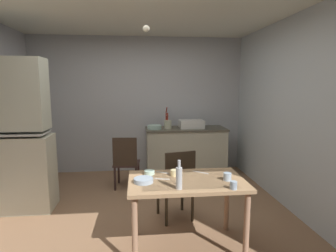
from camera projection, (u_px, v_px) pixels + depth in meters
ground_plane at (141, 218)px, 3.54m from camera, size 5.09×5.09×0.00m
wall_back at (138, 105)px, 5.41m from camera, size 4.10×0.10×2.58m
wall_right at (300, 116)px, 3.57m from camera, size 0.10×4.19×2.58m
ceiling_slab at (137, 0)px, 3.16m from camera, size 4.10×4.19×0.10m
hutch_cabinet at (19, 141)px, 3.67m from camera, size 0.81×0.45×2.03m
counter_cabinet at (186, 151)px, 5.26m from camera, size 1.49×0.64×0.88m
sink_basin at (191, 124)px, 5.20m from camera, size 0.44×0.34×0.15m
hand_pump at (167, 119)px, 5.18m from camera, size 0.05×0.27×0.39m
mixing_bowl_counter at (155, 127)px, 5.08m from camera, size 0.26×0.26×0.07m
stoneware_crock at (168, 124)px, 5.14m from camera, size 0.13×0.13×0.15m
dining_table at (187, 189)px, 2.83m from camera, size 1.17×0.72×0.73m
chair_far_side at (177, 184)px, 3.43m from camera, size 0.48×0.48×0.90m
chair_by_counter at (126, 161)px, 4.51m from camera, size 0.44×0.44×0.86m
serving_bowl_wide at (149, 172)px, 2.98m from camera, size 0.11×0.11×0.04m
soup_bowl_small at (144, 180)px, 2.73m from camera, size 0.19×0.19×0.04m
mug_tall at (175, 173)px, 2.93m from camera, size 0.09×0.09×0.06m
mug_dark at (234, 185)px, 2.55m from camera, size 0.07×0.07×0.08m
teacup_cream at (227, 177)px, 2.79m from camera, size 0.08×0.08×0.08m
glass_bottle at (179, 177)px, 2.54m from camera, size 0.06×0.06×0.27m
table_knife at (200, 172)px, 3.04m from camera, size 0.16×0.13×0.00m
teaspoon_near_bowl at (162, 179)px, 2.83m from camera, size 0.16×0.06×0.00m
teaspoon_by_cup at (163, 173)px, 3.03m from camera, size 0.14×0.09×0.00m
pendant_bulb at (146, 29)px, 3.19m from camera, size 0.08×0.08×0.08m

